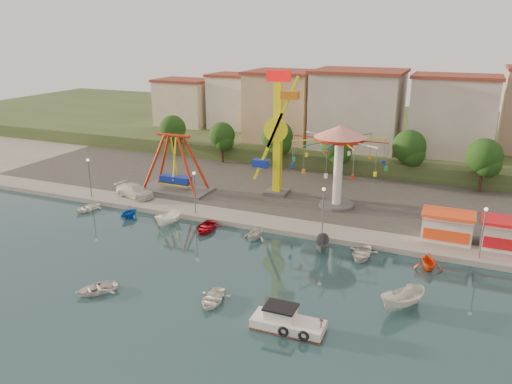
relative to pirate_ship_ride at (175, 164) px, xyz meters
The scene contains 37 objects.
ground 25.24m from the pirate_ship_ride, 52.94° to the right, with size 200.00×200.00×0.00m, color #15323A.
quay_deck 44.93m from the pirate_ship_ride, 70.44° to the left, with size 200.00×100.00×0.60m, color #9E998E.
asphalt_pad 18.49m from the pirate_ship_ride, 34.17° to the left, with size 90.00×28.00×0.01m, color #4C4944.
hill_terrace 49.57m from the pirate_ship_ride, 72.38° to the left, with size 200.00×60.00×3.00m, color #384C26.
pirate_ship_ride is the anchor object (origin of this frame).
kamikaze_tower 14.86m from the pirate_ship_ride, 15.29° to the left, with size 4.67×3.10×16.50m.
wave_swinger 22.69m from the pirate_ship_ride, ahead, with size 11.60×11.60×10.40m.
booth_left 35.93m from the pirate_ship_ride, ahead, with size 5.40×3.78×3.08m.
booth_mid 41.73m from the pirate_ship_ride, ahead, with size 5.40×3.78×3.08m.
lamp_post_0 11.39m from the pirate_ship_ride, 142.86° to the right, with size 0.14×0.14×5.00m, color #59595E.
lamp_post_1 9.85m from the pirate_ship_ride, 44.40° to the right, with size 0.14×0.14×5.00m, color #59595E.
lamp_post_2 24.01m from the pirate_ship_ride, 16.56° to the right, with size 0.14×0.14×5.00m, color #59595E.
lamp_post_3 39.59m from the pirate_ship_ride, ahead, with size 0.14×0.14×5.00m, color #59595E.
tree_0 20.41m from the pirate_ship_ride, 122.74° to the left, with size 4.60×4.60×7.19m.
tree_1 16.46m from the pirate_ship_ride, 93.57° to the left, with size 4.35×4.35×6.80m.
tree_2 18.39m from the pirate_ship_ride, 60.66° to the left, with size 5.02×5.02×7.85m.
tree_3 23.93m from the pirate_ship_ride, 37.44° to the left, with size 4.68×4.68×7.32m.
tree_4 33.89m from the pirate_ship_ride, 31.16° to the left, with size 4.86×4.86×7.60m.
tree_5 42.04m from the pirate_ship_ride, 21.94° to the left, with size 4.83×4.83×7.54m.
building_0 32.36m from the pirate_ship_ride, 125.04° to the left, with size 9.26×9.53×11.87m, color beige.
building_1 32.32m from the pirate_ship_ride, 101.38° to the left, with size 12.33×9.01×8.63m, color silver.
building_2 33.11m from the pirate_ship_ride, 78.06° to the left, with size 11.95×9.28×11.23m, color tan.
building_3 35.68m from the pirate_ship_ride, 54.61° to the left, with size 12.59×10.50×9.20m, color beige.
building_4 47.09m from the pirate_ship_ride, 43.55° to the left, with size 10.75×9.23×9.24m, color beige.
cabin_motorboat 35.80m from the pirate_ship_ride, 44.64° to the right, with size 5.70×2.40×1.99m.
rowboat_a 30.24m from the pirate_ship_ride, 52.58° to the right, with size 2.61×3.65×0.76m, color white.
rowboat_b 27.73m from the pirate_ship_ride, 73.02° to the right, with size 2.63×3.69×0.76m, color white.
skiff 38.16m from the pirate_ship_ride, 29.22° to the right, with size 1.73×4.61×1.78m, color silver.
van 6.52m from the pirate_ship_ride, 128.11° to the right, with size 2.37×5.82×1.69m, color silver.
moored_boat_0 12.92m from the pirate_ship_ride, 125.18° to the right, with size 2.57×3.59×0.74m, color white.
moored_boat_1 10.68m from the pirate_ship_ride, 93.05° to the right, with size 2.49×2.89×1.52m, color blue.
moored_boat_2 11.83m from the pirate_ship_ride, 63.17° to the right, with size 1.42×3.79×1.46m, color white.
moored_boat_3 14.78m from the pirate_ship_ride, 44.82° to the right, with size 2.90×4.07×0.84m, color #B60E1E.
moored_boat_4 19.47m from the pirate_ship_ride, 31.62° to the right, with size 2.57×2.97×1.57m, color silver.
moored_boat_5 26.22m from the pirate_ship_ride, 22.74° to the right, with size 1.39×3.69×1.43m, color #5C5C61.
moored_boat_6 30.03m from the pirate_ship_ride, 19.70° to the right, with size 2.96×4.14×0.86m, color white.
moored_boat_7 36.10m from the pirate_ship_ride, 16.22° to the right, with size 2.69×3.12×1.64m, color #FB4B16.
Camera 1 is at (21.24, -36.79, 22.13)m, focal length 35.00 mm.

